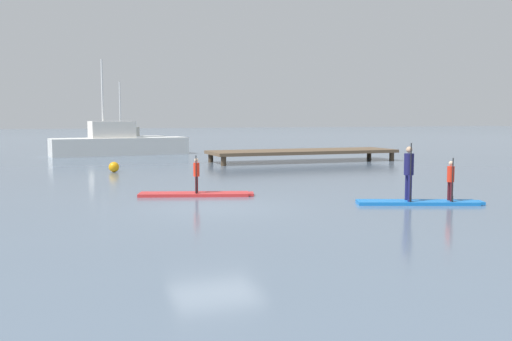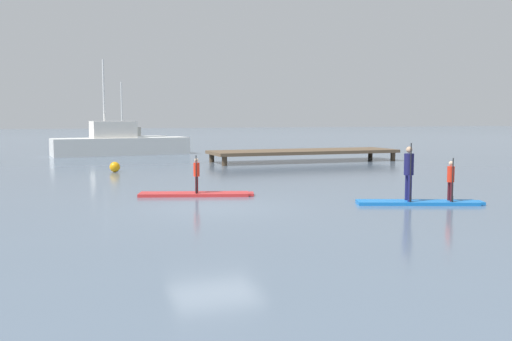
{
  "view_description": "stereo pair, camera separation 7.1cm",
  "coord_description": "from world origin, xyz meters",
  "px_view_note": "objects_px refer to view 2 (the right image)",
  "views": [
    {
      "loc": [
        -4.35,
        -15.38,
        2.54
      ],
      "look_at": [
        1.79,
        1.53,
        0.87
      ],
      "focal_mm": 40.36,
      "sensor_mm": 36.0,
      "label": 1
    },
    {
      "loc": [
        -4.28,
        -15.41,
        2.54
      ],
      "look_at": [
        1.79,
        1.53,
        0.87
      ],
      "focal_mm": 40.36,
      "sensor_mm": 36.0,
      "label": 2
    }
  ],
  "objects_px": {
    "paddler_child_front": "(451,179)",
    "motor_boat_small_navy": "(131,139)",
    "paddleboard_near": "(196,194)",
    "paddler_adult": "(409,170)",
    "paddleboard_far": "(419,203)",
    "paddler_child_solo": "(197,173)",
    "mooring_buoy_mid": "(115,167)",
    "fishing_boat_white_large": "(120,143)"
  },
  "relations": [
    {
      "from": "paddler_child_solo",
      "to": "paddler_adult",
      "type": "distance_m",
      "value": 6.65
    },
    {
      "from": "paddler_child_front",
      "to": "motor_boat_small_navy",
      "type": "relative_size",
      "value": 0.2
    },
    {
      "from": "fishing_boat_white_large",
      "to": "mooring_buoy_mid",
      "type": "bearing_deg",
      "value": -97.49
    },
    {
      "from": "motor_boat_small_navy",
      "to": "paddleboard_near",
      "type": "bearing_deg",
      "value": -94.04
    },
    {
      "from": "paddler_child_solo",
      "to": "paddleboard_far",
      "type": "height_order",
      "value": "paddler_child_solo"
    },
    {
      "from": "paddler_child_front",
      "to": "paddler_child_solo",
      "type": "bearing_deg",
      "value": 146.54
    },
    {
      "from": "fishing_boat_white_large",
      "to": "motor_boat_small_navy",
      "type": "distance_m",
      "value": 13.14
    },
    {
      "from": "motor_boat_small_navy",
      "to": "paddler_adult",
      "type": "bearing_deg",
      "value": -85.58
    },
    {
      "from": "paddler_child_front",
      "to": "motor_boat_small_navy",
      "type": "height_order",
      "value": "motor_boat_small_navy"
    },
    {
      "from": "paddler_child_front",
      "to": "paddleboard_far",
      "type": "bearing_deg",
      "value": 158.69
    },
    {
      "from": "paddler_child_front",
      "to": "motor_boat_small_navy",
      "type": "xyz_separation_m",
      "value": [
        -4.11,
        38.77,
        -0.13
      ]
    },
    {
      "from": "paddleboard_near",
      "to": "motor_boat_small_navy",
      "type": "xyz_separation_m",
      "value": [
        2.43,
        34.44,
        0.58
      ]
    },
    {
      "from": "paddler_child_front",
      "to": "mooring_buoy_mid",
      "type": "height_order",
      "value": "paddler_child_front"
    },
    {
      "from": "paddler_adult",
      "to": "mooring_buoy_mid",
      "type": "bearing_deg",
      "value": 118.3
    },
    {
      "from": "paddler_child_solo",
      "to": "motor_boat_small_navy",
      "type": "bearing_deg",
      "value": 85.98
    },
    {
      "from": "paddleboard_near",
      "to": "paddler_child_front",
      "type": "xyz_separation_m",
      "value": [
        6.54,
        -4.33,
        0.71
      ]
    },
    {
      "from": "paddler_child_solo",
      "to": "paddler_adult",
      "type": "height_order",
      "value": "paddler_adult"
    },
    {
      "from": "paddleboard_near",
      "to": "paddleboard_far",
      "type": "height_order",
      "value": "same"
    },
    {
      "from": "fishing_boat_white_large",
      "to": "paddleboard_far",
      "type": "bearing_deg",
      "value": -77.37
    },
    {
      "from": "paddleboard_near",
      "to": "fishing_boat_white_large",
      "type": "relative_size",
      "value": 0.41
    },
    {
      "from": "paddleboard_near",
      "to": "paddler_child_front",
      "type": "distance_m",
      "value": 7.88
    },
    {
      "from": "mooring_buoy_mid",
      "to": "paddleboard_near",
      "type": "bearing_deg",
      "value": -79.9
    },
    {
      "from": "paddleboard_near",
      "to": "motor_boat_small_navy",
      "type": "bearing_deg",
      "value": 85.96
    },
    {
      "from": "paddleboard_near",
      "to": "motor_boat_small_navy",
      "type": "height_order",
      "value": "motor_boat_small_navy"
    },
    {
      "from": "paddleboard_far",
      "to": "paddler_child_front",
      "type": "height_order",
      "value": "paddler_child_front"
    },
    {
      "from": "motor_boat_small_navy",
      "to": "fishing_boat_white_large",
      "type": "bearing_deg",
      "value": -100.69
    },
    {
      "from": "paddleboard_far",
      "to": "paddleboard_near",
      "type": "bearing_deg",
      "value": 144.95
    },
    {
      "from": "paddleboard_near",
      "to": "mooring_buoy_mid",
      "type": "distance_m",
      "value": 9.3
    },
    {
      "from": "paddler_adult",
      "to": "mooring_buoy_mid",
      "type": "xyz_separation_m",
      "value": [
        -7.03,
        13.05,
        -0.77
      ]
    },
    {
      "from": "fishing_boat_white_large",
      "to": "mooring_buoy_mid",
      "type": "xyz_separation_m",
      "value": [
        -1.63,
        -12.37,
        -0.56
      ]
    },
    {
      "from": "paddler_adult",
      "to": "mooring_buoy_mid",
      "type": "distance_m",
      "value": 14.84
    },
    {
      "from": "motor_boat_small_navy",
      "to": "paddler_child_front",
      "type": "bearing_deg",
      "value": -83.95
    },
    {
      "from": "paddleboard_near",
      "to": "fishing_boat_white_large",
      "type": "xyz_separation_m",
      "value": [
        -0.0,
        21.52,
        0.75
      ]
    },
    {
      "from": "paddler_child_solo",
      "to": "paddler_child_front",
      "type": "relative_size",
      "value": 0.96
    },
    {
      "from": "mooring_buoy_mid",
      "to": "paddleboard_far",
      "type": "bearing_deg",
      "value": -60.84
    },
    {
      "from": "motor_boat_small_navy",
      "to": "mooring_buoy_mid",
      "type": "height_order",
      "value": "motor_boat_small_navy"
    },
    {
      "from": "paddleboard_near",
      "to": "paddler_child_solo",
      "type": "bearing_deg",
      "value": -58.66
    },
    {
      "from": "paddler_child_solo",
      "to": "fishing_boat_white_large",
      "type": "xyz_separation_m",
      "value": [
        -0.01,
        21.54,
        0.07
      ]
    },
    {
      "from": "paddler_child_front",
      "to": "fishing_boat_white_large",
      "type": "relative_size",
      "value": 0.14
    },
    {
      "from": "fishing_boat_white_large",
      "to": "motor_boat_small_navy",
      "type": "bearing_deg",
      "value": 79.31
    },
    {
      "from": "paddler_child_solo",
      "to": "paddleboard_far",
      "type": "xyz_separation_m",
      "value": [
        5.7,
        -3.99,
        -0.68
      ]
    },
    {
      "from": "paddleboard_near",
      "to": "paddler_adult",
      "type": "xyz_separation_m",
      "value": [
        5.4,
        -3.9,
        0.96
      ]
    }
  ]
}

